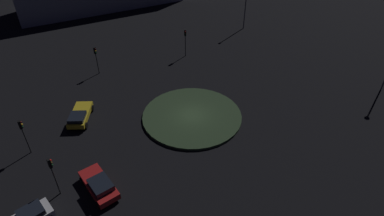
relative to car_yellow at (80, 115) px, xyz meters
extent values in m
plane|color=black|center=(9.62, 8.26, -0.72)|extent=(119.67, 119.67, 0.00)
cylinder|color=#2D4228|center=(9.62, 8.26, -0.57)|extent=(11.40, 11.40, 0.29)
cube|color=black|center=(7.99, -10.42, 0.48)|extent=(1.86, 2.11, 0.43)
cylinder|color=black|center=(7.28, -9.37, -0.36)|extent=(0.34, 0.74, 0.72)
cube|color=gold|center=(-0.13, 0.16, -0.08)|extent=(4.34, 4.68, 0.56)
cube|color=black|center=(0.54, -0.65, 0.41)|extent=(2.51, 2.54, 0.41)
cylinder|color=black|center=(-1.90, 0.80, -0.36)|extent=(0.63, 0.69, 0.71)
cylinder|color=black|center=(-0.45, 2.01, -0.36)|extent=(0.63, 0.69, 0.71)
cylinder|color=black|center=(0.18, -1.69, -0.36)|extent=(0.63, 0.69, 0.71)
cylinder|color=black|center=(1.63, -0.48, -0.36)|extent=(0.63, 0.69, 0.71)
cube|color=red|center=(9.58, -5.10, -0.10)|extent=(4.91, 2.94, 0.60)
cube|color=black|center=(10.14, -5.24, 0.46)|extent=(2.49, 2.13, 0.52)
cylinder|color=black|center=(7.75, -5.60, -0.40)|extent=(0.66, 0.37, 0.62)
cylinder|color=black|center=(8.21, -3.79, -0.40)|extent=(0.66, 0.37, 0.62)
cylinder|color=black|center=(10.95, -6.41, -0.40)|extent=(0.66, 0.37, 0.62)
cylinder|color=black|center=(11.41, -4.60, -0.40)|extent=(0.66, 0.37, 0.62)
cylinder|color=#2D2D2D|center=(-6.86, 8.20, 0.81)|extent=(0.12, 0.12, 3.05)
cube|color=black|center=(-6.86, 8.20, 2.79)|extent=(0.22, 0.30, 0.90)
sphere|color=#3F0C0C|center=(-6.71, 8.20, 3.06)|extent=(0.20, 0.20, 0.20)
sphere|color=yellow|center=(-6.71, 8.20, 2.79)|extent=(0.20, 0.20, 0.20)
sphere|color=#0F3819|center=(-6.71, 8.20, 2.52)|extent=(0.20, 0.20, 0.20)
cylinder|color=#2D2D2D|center=(0.34, -6.27, 0.84)|extent=(0.12, 0.12, 3.12)
cube|color=black|center=(0.34, -6.27, 2.86)|extent=(0.37, 0.35, 0.90)
sphere|color=#3F0C0C|center=(0.42, -6.15, 3.13)|extent=(0.20, 0.20, 0.20)
sphere|color=yellow|center=(0.42, -6.15, 2.86)|extent=(0.20, 0.20, 0.20)
sphere|color=#0F3819|center=(0.42, -6.15, 2.59)|extent=(0.20, 0.20, 0.20)
cylinder|color=#2D2D2D|center=(-0.56, 19.81, 0.95)|extent=(0.12, 0.12, 3.33)
cube|color=black|center=(-0.56, 19.81, 3.06)|extent=(0.37, 0.36, 0.90)
sphere|color=red|center=(-0.47, 19.71, 3.33)|extent=(0.20, 0.20, 0.20)
sphere|color=#4C380F|center=(-0.47, 19.71, 3.06)|extent=(0.20, 0.20, 0.20)
sphere|color=#0F3819|center=(-0.47, 19.71, 2.79)|extent=(0.20, 0.20, 0.20)
cylinder|color=#2D2D2D|center=(7.16, -7.49, 0.91)|extent=(0.12, 0.12, 3.25)
cube|color=black|center=(7.16, -7.49, 2.98)|extent=(0.33, 0.26, 0.90)
sphere|color=red|center=(7.19, -7.34, 3.25)|extent=(0.20, 0.20, 0.20)
sphere|color=#4C380F|center=(7.19, -7.34, 2.98)|extent=(0.20, 0.20, 0.20)
sphere|color=#0F3819|center=(7.19, -7.34, 2.71)|extent=(0.20, 0.20, 0.20)
cylinder|color=#4C4C51|center=(0.95, 34.81, 3.52)|extent=(0.18, 0.18, 8.47)
camera|label=1|loc=(27.42, -14.82, 21.89)|focal=29.86mm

